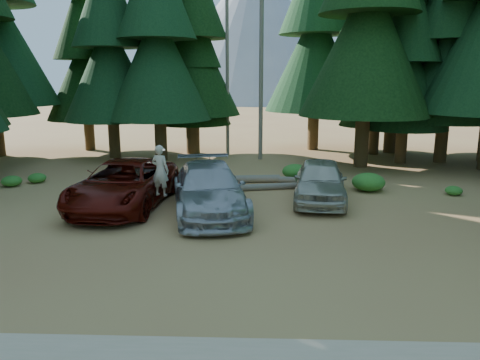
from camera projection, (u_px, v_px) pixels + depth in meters
The scene contains 20 objects.
ground at pixel (235, 247), 13.22m from camera, with size 160.00×160.00×0.00m, color #A37045.
forest_belt_north at pixel (247, 157), 27.86m from camera, with size 36.00×7.00×22.00m, color black, non-canonical shape.
snag_front at pixel (261, 53), 26.05m from camera, with size 0.24×0.24×12.00m, color #6D6657.
snag_back at pixel (227, 72), 27.80m from camera, with size 0.20×0.20×10.00m, color #6D6657.
mountain_peak at pixel (243, 37), 96.67m from camera, with size 48.00×50.00×28.00m.
red_pickup at pixel (124, 184), 17.12m from camera, with size 2.82×6.13×1.70m, color #500D06.
silver_minivan_center at pixel (209, 189), 16.35m from camera, with size 2.39×5.88×1.71m, color #A7A9AF.
silver_minivan_right at pixel (320, 181), 17.88m from camera, with size 1.91×4.76×1.62m, color #B8B5A4.
frisbee_player at pixel (160, 170), 16.24m from camera, with size 0.77×0.64×1.80m.
log_left at pixel (227, 179), 21.11m from camera, with size 0.34×0.34×4.79m, color #6D6657.
log_mid at pixel (305, 181), 20.97m from camera, with size 0.28×0.28×3.41m, color #6D6657.
log_right at pixel (283, 186), 19.96m from camera, with size 0.27×0.27×4.27m, color #6D6657.
shrub_far_left at pixel (37, 178), 21.17m from camera, with size 0.79×0.79×0.43m, color #2D6E21.
shrub_left at pixel (146, 182), 20.24m from camera, with size 0.90×0.90×0.50m, color #2D6E21.
shrub_center_left at pixel (163, 171), 22.10m from camera, with size 1.29×1.29×0.71m, color #2D6E21.
shrub_center_right at pixel (305, 178), 20.97m from camera, with size 0.89×0.89×0.49m, color #2D6E21.
shrub_right at pixel (295, 171), 22.01m from camera, with size 1.24×1.24×0.68m, color #2D6E21.
shrub_far_right at pixel (368, 182), 19.63m from camera, with size 1.37×1.37×0.76m, color #2D6E21.
shrub_edge_west at pixel (12, 181), 20.46m from camera, with size 0.85×0.85×0.47m, color #2D6E21.
shrub_edge_east at pixel (454, 191), 18.95m from camera, with size 0.68×0.68×0.37m, color #2D6E21.
Camera 1 is at (0.61, -12.49, 4.69)m, focal length 35.00 mm.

